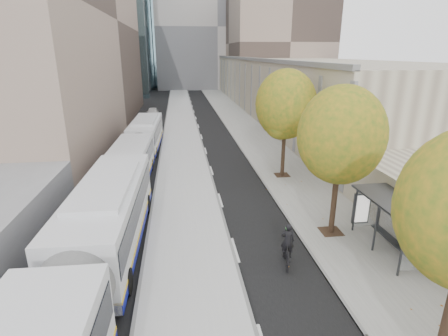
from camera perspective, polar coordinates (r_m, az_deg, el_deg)
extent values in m
cube|color=#B5B5B5|center=(38.57, -6.91, 4.77)|extent=(4.25, 150.00, 0.15)
cube|color=gray|center=(39.44, 4.83, 5.09)|extent=(4.75, 150.00, 0.08)
cube|color=gray|center=(69.52, 9.25, 13.95)|extent=(18.00, 92.00, 8.00)
cube|color=gray|center=(47.38, -32.40, 19.89)|extent=(24.00, 46.00, 25.00)
cube|color=gray|center=(99.21, -1.68, 21.76)|extent=(30.00, 18.00, 30.00)
cube|color=#383A3F|center=(17.78, 25.99, -4.95)|extent=(1.90, 4.40, 0.10)
cylinder|color=#383A3F|center=(16.47, 27.03, -11.92)|extent=(0.10, 0.10, 2.40)
cube|color=silver|center=(18.65, 27.34, -8.24)|extent=(0.04, 4.00, 2.10)
cylinder|color=#2E2415|center=(13.04, 32.77, -19.54)|extent=(0.28, 0.28, 3.11)
cylinder|color=#2E2415|center=(18.80, 17.48, -5.51)|extent=(0.28, 0.28, 3.24)
sphere|color=#345E19|center=(17.71, 18.58, 5.11)|extent=(4.20, 4.20, 4.20)
cylinder|color=#2E2415|center=(26.69, 9.63, 2.28)|extent=(0.28, 0.28, 3.38)
sphere|color=#345E19|center=(25.93, 10.07, 10.19)|extent=(4.40, 4.40, 4.40)
cube|color=silver|center=(14.00, -21.64, -15.22)|extent=(3.20, 19.13, 3.18)
cube|color=black|center=(13.70, -21.94, -13.17)|extent=(3.25, 18.37, 1.10)
cube|color=silver|center=(31.39, -13.35, 3.77)|extent=(3.00, 16.91, 2.81)
cube|color=black|center=(31.27, -13.42, 4.68)|extent=(3.03, 16.24, 0.97)
cube|color=#17775A|center=(23.52, -15.18, -2.10)|extent=(1.78, 0.12, 1.08)
imported|color=black|center=(16.15, 10.17, -13.92)|extent=(0.77, 1.67, 0.97)
imported|color=black|center=(15.76, 10.33, -11.56)|extent=(0.66, 0.50, 1.63)
sphere|color=#38853A|center=(15.47, 10.46, -9.60)|extent=(0.25, 0.25, 0.25)
imported|color=silver|center=(52.99, -11.59, 8.89)|extent=(1.63, 4.00, 1.36)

